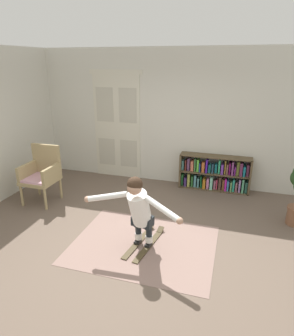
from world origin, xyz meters
TOP-DOWN VIEW (x-y plane):
  - ground_plane at (0.00, 0.00)m, footprint 7.20×7.20m
  - back_wall at (0.00, 2.60)m, footprint 6.00×0.10m
  - double_door at (-1.24, 2.54)m, footprint 1.22×0.05m
  - rug at (0.20, -0.02)m, footprint 2.12×1.65m
  - bookshelf at (1.05, 2.39)m, footprint 1.48×0.30m
  - wicker_chair at (-2.15, 0.86)m, footprint 0.60×0.60m
  - skis_pair at (0.20, 0.01)m, footprint 0.41×0.98m
  - person_skier at (0.17, -0.16)m, footprint 1.46×0.67m

SIDE VIEW (x-z plane):
  - ground_plane at x=0.00m, z-range 0.00..0.00m
  - rug at x=0.20m, z-range 0.00..0.01m
  - skis_pair at x=0.20m, z-range -0.01..0.06m
  - bookshelf at x=1.05m, z-range -0.03..0.72m
  - wicker_chair at x=-2.15m, z-range 0.03..1.13m
  - person_skier at x=0.17m, z-range 0.14..1.25m
  - double_door at x=-1.24m, z-range 0.01..2.46m
  - back_wall at x=0.00m, z-range 0.00..2.90m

